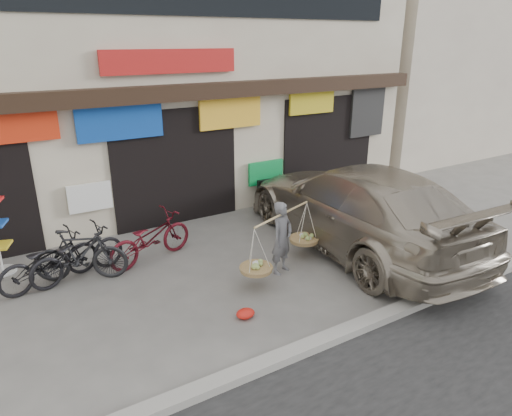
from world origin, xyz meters
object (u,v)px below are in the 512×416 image
bike_3 (49,260)px  bike_0 (77,254)px  suv (357,206)px  street_vendor (282,241)px  bike_2 (150,238)px  bike_1 (80,255)px

bike_3 → bike_0: bearing=-106.3°
bike_3 → suv: size_ratio=0.29×
street_vendor → suv: (2.03, 0.23, 0.24)m
bike_2 → suv: 4.28m
bike_0 → bike_3: same height
bike_1 → suv: 5.51m
bike_2 → bike_0: bearing=73.5°
bike_1 → suv: size_ratio=0.27×
bike_0 → street_vendor: bearing=-133.8°
bike_3 → bike_1: bearing=-119.9°
bike_3 → bike_2: bearing=-106.6°
street_vendor → bike_2: bearing=117.5°
street_vendor → bike_3: bearing=134.4°
bike_0 → bike_1: size_ratio=1.08×
bike_2 → street_vendor: bearing=-147.5°
street_vendor → bike_1: size_ratio=1.21×
bike_0 → suv: 5.58m
bike_0 → bike_1: bike_1 is taller
bike_3 → street_vendor: bearing=-130.8°
street_vendor → bike_1: street_vendor is taller
bike_1 → street_vendor: bearing=-92.6°
suv → bike_3: bearing=-11.2°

